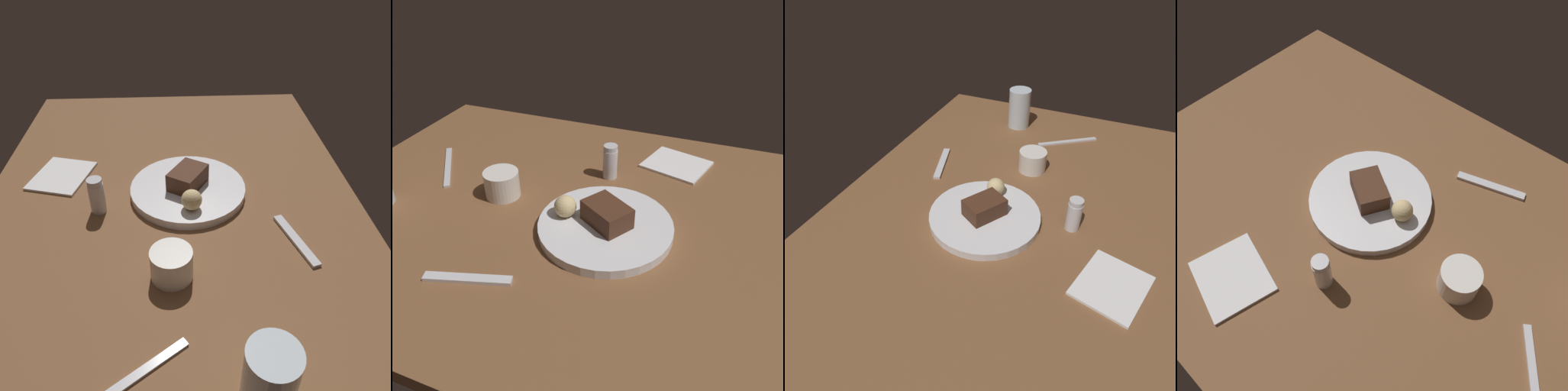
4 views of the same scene
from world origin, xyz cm
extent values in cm
cube|color=brown|center=(0.00, 0.00, 1.50)|extent=(120.00, 84.00, 3.00)
cylinder|color=silver|center=(4.27, -3.78, 3.96)|extent=(26.06, 26.06, 1.92)
cube|color=#472819|center=(4.48, -3.77, 7.04)|extent=(10.71, 9.88, 4.25)
sphere|color=#DBC184|center=(-3.84, -4.28, 7.11)|extent=(4.39, 4.39, 4.39)
cylinder|color=silver|center=(-1.27, 15.64, 6.49)|extent=(3.35, 3.35, 6.97)
cylinder|color=silver|center=(-1.27, 15.64, 10.57)|extent=(3.18, 3.18, 1.20)
cylinder|color=silver|center=(-44.18, -12.06, 9.25)|extent=(6.96, 6.96, 12.50)
cylinder|color=silver|center=(-20.65, -0.42, 5.91)|extent=(7.56, 7.56, 5.82)
cube|color=silver|center=(-12.98, -24.40, 3.35)|extent=(14.89, 6.00, 0.70)
cube|color=silver|center=(-39.60, 5.72, 3.25)|extent=(12.09, 16.33, 0.50)
cube|color=white|center=(12.41, 26.56, 3.30)|extent=(17.03, 15.57, 0.60)
camera|label=1|loc=(-68.84, -1.66, 56.86)|focal=36.32mm
camera|label=2|loc=(22.94, -62.02, 52.56)|focal=37.10mm
camera|label=3|loc=(65.52, 21.76, 62.14)|focal=34.49mm
camera|label=4|loc=(-28.91, 33.29, 74.06)|focal=37.01mm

